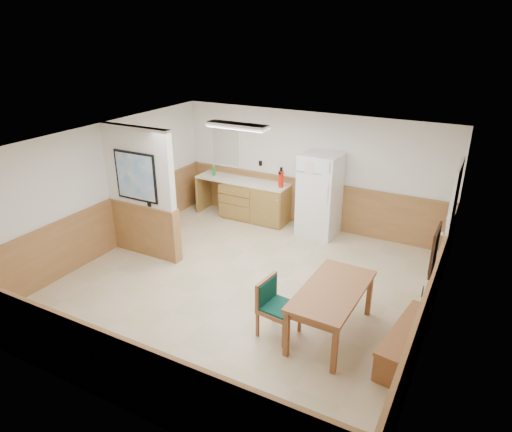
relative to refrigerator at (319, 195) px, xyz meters
The scene contains 20 objects.
ground 2.80m from the refrigerator, 98.01° to the right, with size 6.00×6.00×0.00m, color beige.
ceiling 3.11m from the refrigerator, 98.01° to the right, with size 6.00×6.00×0.02m, color white.
back_wall 0.64m from the refrigerator, 134.99° to the left, with size 6.00×0.02×2.50m, color white.
right_wall 3.74m from the refrigerator, 45.00° to the right, with size 0.02×6.00×2.50m, color white.
left_wall 4.29m from the refrigerator, 142.03° to the right, with size 0.02×6.00×2.50m, color white.
wainscot_back 0.63m from the refrigerator, 136.58° to the left, with size 6.00×0.04×1.00m, color #A97143.
wainscot_right 3.72m from the refrigerator, 45.22° to the right, with size 0.04×6.00×1.00m, color #A97143.
wainscot_left 4.28m from the refrigerator, 141.87° to the right, with size 0.04×6.00×1.00m, color #A97143.
partition_wall 3.59m from the refrigerator, 137.10° to the right, with size 1.50×0.20×2.50m.
kitchen_counter 1.63m from the refrigerator, behind, with size 2.20×0.61×1.00m.
exterior_door 2.70m from the refrigerator, 15.71° to the right, with size 0.07×1.02×2.15m.
kitchen_window 2.58m from the refrigerator, behind, with size 0.80×0.04×1.00m.
wall_painting 3.97m from the refrigerator, 48.46° to the right, with size 0.04×0.50×0.60m.
fluorescent_fixture 2.37m from the refrigerator, 131.34° to the right, with size 1.20×0.30×0.09m.
refrigerator is the anchor object (origin of this frame).
dining_table 3.45m from the refrigerator, 66.17° to the right, with size 0.84×1.62×0.75m.
dining_bench 4.01m from the refrigerator, 52.26° to the right, with size 0.53×1.48×0.45m.
dining_chair 3.57m from the refrigerator, 79.49° to the right, with size 0.75×0.55×0.85m.
fire_extinguisher 0.92m from the refrigerator, behind, with size 0.14×0.14×0.44m.
soap_bottle 2.61m from the refrigerator, behind, with size 0.07×0.07×0.21m, color green.
Camera 1 is at (3.38, -5.82, 4.15)m, focal length 32.00 mm.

